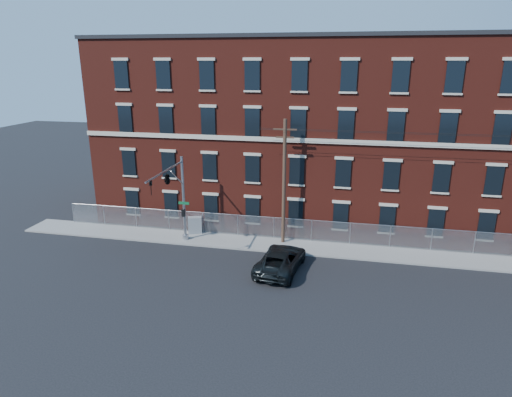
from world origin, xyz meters
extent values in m
plane|color=black|center=(0.00, 0.00, 0.00)|extent=(140.00, 140.00, 0.00)
cube|color=gray|center=(12.00, 5.00, 0.06)|extent=(65.00, 3.00, 0.12)
cube|color=#5E1B12|center=(12.00, 14.00, 8.00)|extent=(55.00, 14.00, 16.00)
cube|color=black|center=(12.00, 14.00, 16.15)|extent=(55.30, 14.30, 0.30)
cube|color=#BFB59F|center=(12.00, 6.92, 8.30)|extent=(55.00, 0.18, 0.35)
cube|color=black|center=(-11.83, 6.94, 2.20)|extent=(1.20, 0.10, 2.20)
cube|color=black|center=(-11.83, 6.94, 5.80)|extent=(1.20, 0.10, 2.20)
cube|color=black|center=(-11.83, 6.94, 9.60)|extent=(1.20, 0.10, 2.20)
cube|color=black|center=(-11.83, 6.94, 13.20)|extent=(1.20, 0.10, 2.20)
cube|color=black|center=(-8.17, 6.94, 2.20)|extent=(1.20, 0.10, 2.20)
cube|color=black|center=(-8.17, 6.94, 5.80)|extent=(1.20, 0.10, 2.20)
cube|color=black|center=(-8.17, 6.94, 9.60)|extent=(1.20, 0.10, 2.20)
cube|color=black|center=(-8.17, 6.94, 13.20)|extent=(1.20, 0.10, 2.20)
cube|color=black|center=(-4.50, 6.94, 2.20)|extent=(1.20, 0.10, 2.20)
cube|color=black|center=(-4.50, 6.94, 5.80)|extent=(1.20, 0.10, 2.20)
cube|color=black|center=(-4.50, 6.94, 9.60)|extent=(1.20, 0.10, 2.20)
cube|color=black|center=(-4.50, 6.94, 13.20)|extent=(1.20, 0.10, 2.20)
cube|color=black|center=(-0.83, 6.94, 2.20)|extent=(1.20, 0.10, 2.20)
cube|color=black|center=(-0.83, 6.94, 5.80)|extent=(1.20, 0.10, 2.20)
cube|color=black|center=(-0.83, 6.94, 9.60)|extent=(1.20, 0.10, 2.20)
cube|color=black|center=(-0.83, 6.94, 13.20)|extent=(1.20, 0.10, 2.20)
cube|color=black|center=(2.83, 6.94, 2.20)|extent=(1.20, 0.10, 2.20)
cube|color=black|center=(2.83, 6.94, 5.80)|extent=(1.20, 0.10, 2.20)
cube|color=black|center=(2.83, 6.94, 9.60)|extent=(1.20, 0.10, 2.20)
cube|color=black|center=(2.83, 6.94, 13.20)|extent=(1.20, 0.10, 2.20)
cube|color=black|center=(6.50, 6.94, 2.20)|extent=(1.20, 0.10, 2.20)
cube|color=black|center=(6.50, 6.94, 5.80)|extent=(1.20, 0.10, 2.20)
cube|color=black|center=(6.50, 6.94, 9.60)|extent=(1.20, 0.10, 2.20)
cube|color=black|center=(6.50, 6.94, 13.20)|extent=(1.20, 0.10, 2.20)
cube|color=black|center=(10.17, 6.94, 2.20)|extent=(1.20, 0.10, 2.20)
cube|color=black|center=(10.17, 6.94, 5.80)|extent=(1.20, 0.10, 2.20)
cube|color=black|center=(10.17, 6.94, 9.60)|extent=(1.20, 0.10, 2.20)
cube|color=black|center=(10.17, 6.94, 13.20)|extent=(1.20, 0.10, 2.20)
cube|color=black|center=(13.83, 6.94, 2.20)|extent=(1.20, 0.10, 2.20)
cube|color=black|center=(13.83, 6.94, 5.80)|extent=(1.20, 0.10, 2.20)
cube|color=black|center=(13.83, 6.94, 9.60)|extent=(1.20, 0.10, 2.20)
cube|color=black|center=(13.83, 6.94, 13.20)|extent=(1.20, 0.10, 2.20)
cube|color=black|center=(17.50, 6.94, 2.20)|extent=(1.20, 0.10, 2.20)
cube|color=black|center=(17.50, 6.94, 5.80)|extent=(1.20, 0.10, 2.20)
cube|color=black|center=(17.50, 6.94, 9.60)|extent=(1.20, 0.10, 2.20)
cube|color=black|center=(17.50, 6.94, 13.20)|extent=(1.20, 0.10, 2.20)
cube|color=#A5A8AD|center=(12.00, 6.30, 1.02)|extent=(59.00, 0.02, 1.80)
cylinder|color=#9EA0A5|center=(12.00, 6.30, 1.92)|extent=(59.00, 0.04, 0.04)
cylinder|color=#9EA0A5|center=(-17.50, 6.30, 1.02)|extent=(0.06, 0.06, 1.85)
cylinder|color=#9EA0A5|center=(-14.39, 6.30, 1.02)|extent=(0.06, 0.06, 1.85)
cylinder|color=#9EA0A5|center=(-11.29, 6.30, 1.02)|extent=(0.06, 0.06, 1.85)
cylinder|color=#9EA0A5|center=(-8.18, 6.30, 1.02)|extent=(0.06, 0.06, 1.85)
cylinder|color=#9EA0A5|center=(-5.08, 6.30, 1.02)|extent=(0.06, 0.06, 1.85)
cylinder|color=#9EA0A5|center=(-1.97, 6.30, 1.02)|extent=(0.06, 0.06, 1.85)
cylinder|color=#9EA0A5|center=(1.13, 6.30, 1.02)|extent=(0.06, 0.06, 1.85)
cylinder|color=#9EA0A5|center=(4.24, 6.30, 1.02)|extent=(0.06, 0.06, 1.85)
cylinder|color=#9EA0A5|center=(7.34, 6.30, 1.02)|extent=(0.06, 0.06, 1.85)
cylinder|color=#9EA0A5|center=(10.45, 6.30, 1.02)|extent=(0.06, 0.06, 1.85)
cylinder|color=#9EA0A5|center=(13.55, 6.30, 1.02)|extent=(0.06, 0.06, 1.85)
cylinder|color=#9EA0A5|center=(16.66, 6.30, 1.02)|extent=(0.06, 0.06, 1.85)
cylinder|color=#9EA0A5|center=(-6.00, 4.50, 3.62)|extent=(0.22, 0.22, 7.00)
cylinder|color=#9EA0A5|center=(-6.00, 4.50, 0.32)|extent=(0.50, 0.50, 0.40)
cylinder|color=#9EA0A5|center=(-6.00, 1.25, 6.72)|extent=(0.14, 6.50, 0.14)
cylinder|color=#9EA0A5|center=(-6.00, 3.30, 5.72)|extent=(0.08, 2.18, 1.56)
cube|color=#0C592D|center=(-5.95, 4.35, 3.32)|extent=(0.90, 0.03, 0.22)
cube|color=black|center=(-6.00, 4.25, 2.52)|extent=(0.25, 0.25, 0.60)
imported|color=black|center=(-6.00, -1.30, 6.17)|extent=(0.16, 0.20, 1.00)
imported|color=black|center=(-6.00, 1.50, 6.17)|extent=(0.53, 2.48, 1.00)
cylinder|color=#4C3326|center=(2.00, 5.60, 5.12)|extent=(0.28, 0.28, 10.00)
cube|color=#4C3326|center=(2.00, 5.60, 9.32)|extent=(1.80, 0.12, 0.12)
cube|color=#4C3326|center=(2.00, 5.60, 8.72)|extent=(1.40, 0.12, 0.12)
imported|color=black|center=(2.55, 0.74, 0.81)|extent=(3.42, 6.11, 1.62)
cube|color=gray|center=(-5.68, 6.00, 0.84)|extent=(1.28, 0.93, 1.44)
camera|label=1|loc=(6.67, -27.59, 14.27)|focal=30.98mm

